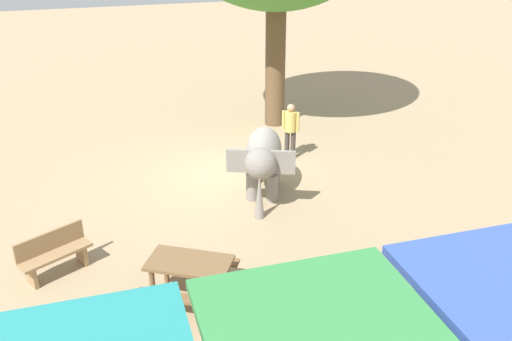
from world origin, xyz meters
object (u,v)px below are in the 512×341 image
object	(u,v)px
person_handler	(291,127)
picnic_table_near	(190,270)
wooden_bench	(54,252)
elephant	(263,157)

from	to	relation	value
person_handler	picnic_table_near	world-z (taller)	person_handler
person_handler	wooden_bench	xyz separation A→B (m)	(6.28, 3.95, -0.48)
elephant	picnic_table_near	xyz separation A→B (m)	(2.46, 3.47, -0.46)
wooden_bench	elephant	bearing A→B (deg)	173.40
elephant	wooden_bench	distance (m)	5.27
elephant	picnic_table_near	world-z (taller)	elephant
picnic_table_near	elephant	bearing A→B (deg)	-95.46
person_handler	picnic_table_near	distance (m)	6.71
person_handler	picnic_table_near	bearing A→B (deg)	1.84
elephant	picnic_table_near	distance (m)	4.28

